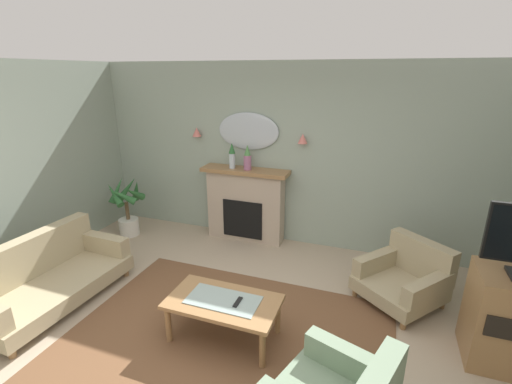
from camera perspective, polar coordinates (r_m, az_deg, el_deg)
The scene contains 14 objects.
floor at distance 3.78m, azimuth -6.18°, elevation -25.18°, with size 7.25×6.26×0.10m, color tan.
wall_back at distance 5.39m, azimuth 5.80°, elevation 5.68°, with size 7.25×0.10×2.72m, color #93A393.
patterned_rug at distance 3.87m, azimuth -4.82°, elevation -22.70°, with size 3.20×2.40×0.01m, color brown.
fireplace at distance 5.61m, azimuth -1.69°, elevation -2.10°, with size 1.36×0.36×1.16m.
mantel_vase_right at distance 5.43m, azimuth -3.85°, elevation 5.90°, with size 0.10×0.10×0.39m.
mantel_vase_centre at distance 5.35m, azimuth -1.38°, elevation 5.42°, with size 0.12×0.12×0.38m.
wall_mirror at distance 5.45m, azimuth -1.25°, elevation 9.68°, with size 0.96×0.06×0.56m, color #B2BCC6.
wall_sconce_left at distance 5.77m, azimuth -9.45°, elevation 9.44°, with size 0.14×0.14×0.14m, color #D17066.
wall_sconce_right at distance 5.17m, azimuth 7.48°, elevation 8.47°, with size 0.14×0.14×0.14m, color #D17066.
coffee_table at distance 3.70m, azimuth -5.24°, elevation -17.52°, with size 1.10×0.60×0.45m.
tv_remote at distance 3.61m, azimuth -2.95°, elevation -17.20°, with size 0.04×0.16×0.02m, color black.
floral_couch at distance 4.88m, azimuth -30.58°, elevation -11.55°, with size 0.93×1.75×0.76m.
armchair_by_coffee_table at distance 4.60m, azimuth 22.79°, elevation -12.34°, with size 1.14×1.14×0.71m.
potted_plant_corner_palm at distance 6.13m, azimuth -19.92°, elevation -2.28°, with size 0.58×0.60×0.96m.
Camera 1 is at (1.27, -2.42, 2.57)m, focal length 25.04 mm.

